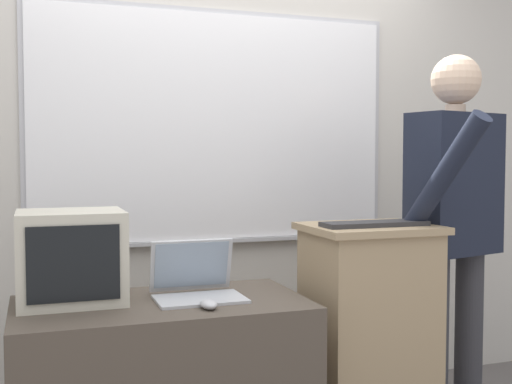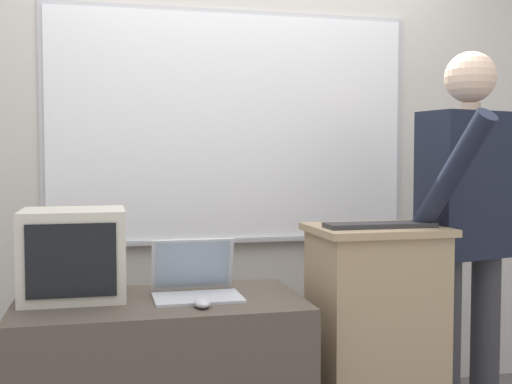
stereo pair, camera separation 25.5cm
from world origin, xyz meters
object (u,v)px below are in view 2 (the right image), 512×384
object	(u,v)px
person_presenter	(469,217)
crt_monitor	(74,254)
laptop	(195,279)
wireless_keyboard	(380,225)
lectern_podium	(375,343)
computer_mouse_by_laptop	(202,303)

from	to	relation	value
person_presenter	crt_monitor	size ratio (longest dim) A/B	4.54
person_presenter	laptop	world-z (taller)	person_presenter
laptop	wireless_keyboard	xyz separation A→B (m)	(0.76, -0.06, 0.20)
lectern_podium	person_presenter	size ratio (longest dim) A/B	0.57
laptop	wireless_keyboard	size ratio (longest dim) A/B	0.74
lectern_podium	computer_mouse_by_laptop	distance (m)	0.84
lectern_podium	crt_monitor	world-z (taller)	crt_monitor
laptop	computer_mouse_by_laptop	distance (m)	0.22
computer_mouse_by_laptop	wireless_keyboard	bearing A→B (deg)	11.50
person_presenter	crt_monitor	xyz separation A→B (m)	(-1.70, 0.03, -0.11)
laptop	wireless_keyboard	distance (m)	0.79
crt_monitor	laptop	bearing A→B (deg)	-7.45
lectern_podium	computer_mouse_by_laptop	bearing A→B (deg)	-164.67
wireless_keyboard	person_presenter	bearing A→B (deg)	11.10
person_presenter	wireless_keyboard	distance (m)	0.48
computer_mouse_by_laptop	crt_monitor	bearing A→B (deg)	148.93
crt_monitor	person_presenter	bearing A→B (deg)	-1.03
person_presenter	computer_mouse_by_laptop	distance (m)	1.29
computer_mouse_by_laptop	crt_monitor	size ratio (longest dim) A/B	0.26
lectern_podium	computer_mouse_by_laptop	world-z (taller)	lectern_podium
wireless_keyboard	crt_monitor	world-z (taller)	crt_monitor
crt_monitor	wireless_keyboard	bearing A→B (deg)	-5.69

